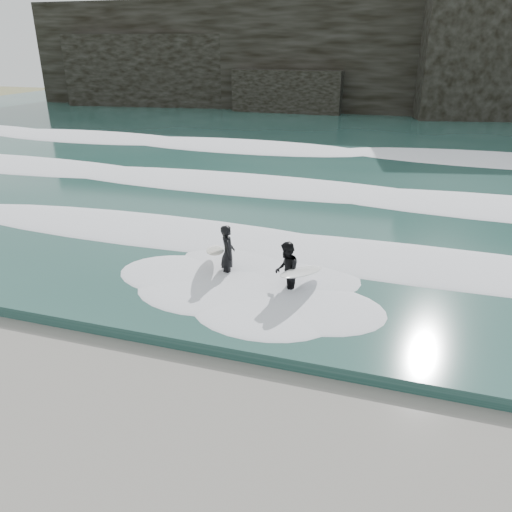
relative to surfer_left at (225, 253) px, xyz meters
name	(u,v)px	position (x,y,z in m)	size (l,w,h in m)	color
ground	(143,457)	(1.05, -6.68, -0.85)	(120.00, 120.00, 0.00)	olive
sea	(358,141)	(1.05, 22.32, -0.70)	(90.00, 52.00, 0.30)	#244A44
headland	(384,57)	(1.05, 39.32, 4.15)	(70.00, 9.00, 10.00)	black
foam_near	(282,242)	(1.05, 2.32, -0.45)	(60.00, 3.20, 0.20)	white
foam_mid	(322,186)	(1.05, 9.32, -0.43)	(60.00, 4.00, 0.24)	white
foam_far	(350,148)	(1.05, 18.32, -0.40)	(60.00, 4.80, 0.30)	white
surfer_left	(225,253)	(0.00, 0.00, 0.00)	(1.30, 1.95, 1.68)	black
surfer_right	(289,271)	(1.99, -0.60, -0.03)	(1.34, 2.22, 1.61)	black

